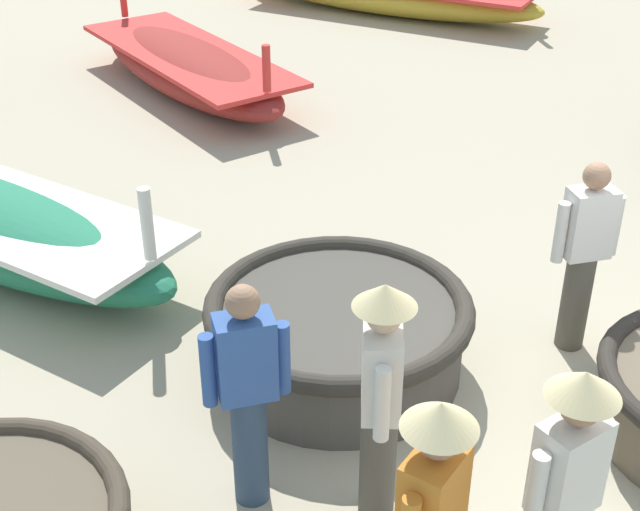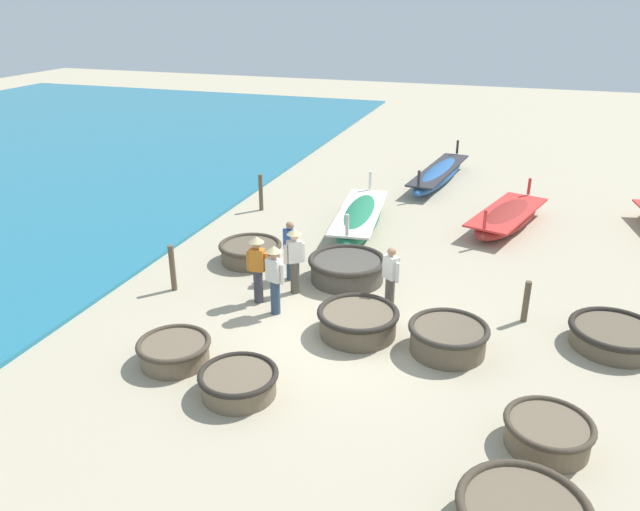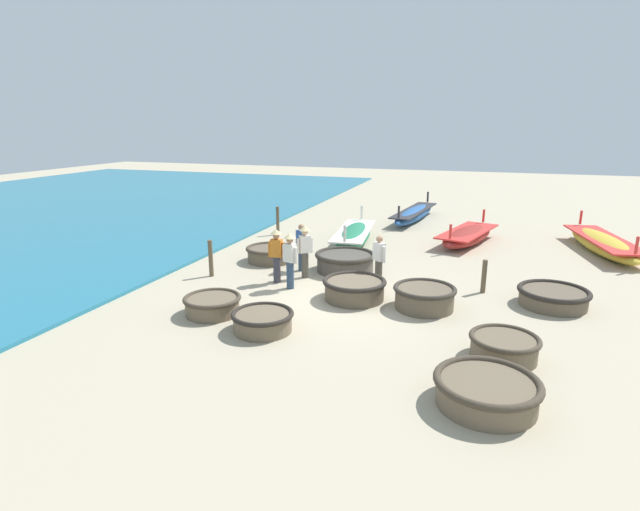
{
  "view_description": "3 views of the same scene",
  "coord_description": "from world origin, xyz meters",
  "px_view_note": "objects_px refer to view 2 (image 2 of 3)",
  "views": [
    {
      "loc": [
        -5.04,
        -0.69,
        4.17
      ],
      "look_at": [
        -0.42,
        2.99,
        0.72
      ],
      "focal_mm": 50.0,
      "sensor_mm": 36.0,
      "label": 1
    },
    {
      "loc": [
        3.25,
        -11.35,
        6.84
      ],
      "look_at": [
        -1.13,
        1.71,
        0.98
      ],
      "focal_mm": 35.0,
      "sensor_mm": 36.0,
      "label": 2
    },
    {
      "loc": [
        3.55,
        -12.69,
        4.77
      ],
      "look_at": [
        -1.2,
        1.5,
        0.77
      ],
      "focal_mm": 28.0,
      "sensor_mm": 36.0,
      "label": 3
    }
  ],
  "objects_px": {
    "coracle_nearest": "(548,432)",
    "long_boat_blue_hull": "(507,217)",
    "coracle_front_left": "(358,321)",
    "fisherman_standing_left": "(391,277)",
    "mooring_post_shoreline": "(261,192)",
    "coracle_upturned": "(239,382)",
    "coracle_far_right": "(250,251)",
    "coracle_weathered": "(347,268)",
    "fisherman_with_hat": "(275,275)",
    "fisherman_crouching": "(295,257)",
    "coracle_tilted": "(174,351)",
    "coracle_beside_post": "(614,335)",
    "mooring_post_inland": "(526,302)",
    "fisherman_hauling": "(290,249)",
    "long_boat_white_hull": "(359,218)",
    "long_boat_red_hull": "(439,174)",
    "mooring_post_mid_beach": "(172,268)",
    "fisherman_standing_right": "(257,265)",
    "coracle_center": "(448,337)"
  },
  "relations": [
    {
      "from": "coracle_beside_post",
      "to": "coracle_weathered",
      "type": "relative_size",
      "value": 0.93
    },
    {
      "from": "coracle_beside_post",
      "to": "coracle_front_left",
      "type": "distance_m",
      "value": 5.32
    },
    {
      "from": "long_boat_white_hull",
      "to": "fisherman_standing_left",
      "type": "distance_m",
      "value": 5.44
    },
    {
      "from": "mooring_post_inland",
      "to": "coracle_front_left",
      "type": "bearing_deg",
      "value": -152.91
    },
    {
      "from": "coracle_far_right",
      "to": "mooring_post_shoreline",
      "type": "xyz_separation_m",
      "value": [
        -1.46,
        4.1,
        0.33
      ]
    },
    {
      "from": "long_boat_white_hull",
      "to": "mooring_post_mid_beach",
      "type": "height_order",
      "value": "long_boat_white_hull"
    },
    {
      "from": "fisherman_with_hat",
      "to": "coracle_nearest",
      "type": "bearing_deg",
      "value": -25.62
    },
    {
      "from": "long_boat_blue_hull",
      "to": "mooring_post_shoreline",
      "type": "xyz_separation_m",
      "value": [
        -7.95,
        -0.9,
        0.29
      ]
    },
    {
      "from": "coracle_tilted",
      "to": "coracle_far_right",
      "type": "bearing_deg",
      "value": 97.34
    },
    {
      "from": "fisherman_crouching",
      "to": "fisherman_with_hat",
      "type": "height_order",
      "value": "same"
    },
    {
      "from": "coracle_weathered",
      "to": "mooring_post_inland",
      "type": "bearing_deg",
      "value": -10.41
    },
    {
      "from": "long_boat_white_hull",
      "to": "fisherman_with_hat",
      "type": "height_order",
      "value": "fisherman_with_hat"
    },
    {
      "from": "coracle_beside_post",
      "to": "fisherman_hauling",
      "type": "distance_m",
      "value": 7.64
    },
    {
      "from": "coracle_beside_post",
      "to": "fisherman_standing_left",
      "type": "xyz_separation_m",
      "value": [
        -4.78,
        0.11,
        0.57
      ]
    },
    {
      "from": "coracle_front_left",
      "to": "fisherman_standing_left",
      "type": "height_order",
      "value": "fisherman_standing_left"
    },
    {
      "from": "coracle_upturned",
      "to": "mooring_post_shoreline",
      "type": "xyz_separation_m",
      "value": [
        -3.79,
        9.77,
        0.36
      ]
    },
    {
      "from": "coracle_weathered",
      "to": "fisherman_with_hat",
      "type": "xyz_separation_m",
      "value": [
        -1.06,
        -2.22,
        0.61
      ]
    },
    {
      "from": "coracle_upturned",
      "to": "coracle_far_right",
      "type": "relative_size",
      "value": 0.86
    },
    {
      "from": "coracle_nearest",
      "to": "fisherman_crouching",
      "type": "bearing_deg",
      "value": 145.83
    },
    {
      "from": "fisherman_standing_left",
      "to": "fisherman_with_hat",
      "type": "relative_size",
      "value": 0.94
    },
    {
      "from": "fisherman_standing_left",
      "to": "coracle_beside_post",
      "type": "bearing_deg",
      "value": -1.35
    },
    {
      "from": "coracle_front_left",
      "to": "coracle_weathered",
      "type": "xyz_separation_m",
      "value": [
        -0.98,
        2.54,
        0.03
      ]
    },
    {
      "from": "fisherman_hauling",
      "to": "mooring_post_shoreline",
      "type": "bearing_deg",
      "value": 121.19
    },
    {
      "from": "long_boat_white_hull",
      "to": "fisherman_standing_left",
      "type": "bearing_deg",
      "value": -67.47
    },
    {
      "from": "long_boat_white_hull",
      "to": "fisherman_standing_left",
      "type": "relative_size",
      "value": 3.18
    },
    {
      "from": "coracle_nearest",
      "to": "mooring_post_mid_beach",
      "type": "xyz_separation_m",
      "value": [
        -8.76,
        3.16,
        0.31
      ]
    },
    {
      "from": "fisherman_with_hat",
      "to": "mooring_post_shoreline",
      "type": "bearing_deg",
      "value": 116.01
    },
    {
      "from": "long_boat_blue_hull",
      "to": "mooring_post_inland",
      "type": "bearing_deg",
      "value": -83.28
    },
    {
      "from": "fisherman_with_hat",
      "to": "long_boat_red_hull",
      "type": "bearing_deg",
      "value": 80.71
    },
    {
      "from": "long_boat_red_hull",
      "to": "fisherman_standing_right",
      "type": "distance_m",
      "value": 11.76
    },
    {
      "from": "fisherman_crouching",
      "to": "mooring_post_shoreline",
      "type": "distance_m",
      "value": 6.42
    },
    {
      "from": "coracle_nearest",
      "to": "mooring_post_shoreline",
      "type": "distance_m",
      "value": 13.19
    },
    {
      "from": "coracle_far_right",
      "to": "coracle_weathered",
      "type": "bearing_deg",
      "value": -6.7
    },
    {
      "from": "coracle_nearest",
      "to": "long_boat_blue_hull",
      "type": "height_order",
      "value": "long_boat_blue_hull"
    },
    {
      "from": "coracle_front_left",
      "to": "fisherman_hauling",
      "type": "relative_size",
      "value": 1.13
    },
    {
      "from": "fisherman_crouching",
      "to": "coracle_nearest",
      "type": "bearing_deg",
      "value": -34.17
    },
    {
      "from": "coracle_far_right",
      "to": "coracle_front_left",
      "type": "relative_size",
      "value": 0.97
    },
    {
      "from": "coracle_far_right",
      "to": "coracle_front_left",
      "type": "distance_m",
      "value": 4.78
    },
    {
      "from": "coracle_center",
      "to": "fisherman_standing_right",
      "type": "relative_size",
      "value": 0.99
    },
    {
      "from": "coracle_nearest",
      "to": "fisherman_standing_left",
      "type": "height_order",
      "value": "fisherman_standing_left"
    },
    {
      "from": "coracle_tilted",
      "to": "mooring_post_inland",
      "type": "relative_size",
      "value": 1.51
    },
    {
      "from": "coracle_upturned",
      "to": "coracle_nearest",
      "type": "bearing_deg",
      "value": 3.05
    },
    {
      "from": "mooring_post_shoreline",
      "to": "coracle_front_left",
      "type": "bearing_deg",
      "value": -52.82
    },
    {
      "from": "coracle_nearest",
      "to": "coracle_front_left",
      "type": "height_order",
      "value": "coracle_front_left"
    },
    {
      "from": "long_boat_white_hull",
      "to": "mooring_post_shoreline",
      "type": "bearing_deg",
      "value": 169.43
    },
    {
      "from": "coracle_far_right",
      "to": "coracle_front_left",
      "type": "height_order",
      "value": "coracle_front_left"
    },
    {
      "from": "coracle_nearest",
      "to": "coracle_weathered",
      "type": "relative_size",
      "value": 0.72
    },
    {
      "from": "fisherman_with_hat",
      "to": "fisherman_crouching",
      "type": "bearing_deg",
      "value": 87.74
    },
    {
      "from": "coracle_upturned",
      "to": "fisherman_hauling",
      "type": "relative_size",
      "value": 0.94
    },
    {
      "from": "fisherman_standing_right",
      "to": "mooring_post_shoreline",
      "type": "xyz_separation_m",
      "value": [
        -2.65,
        6.25,
        -0.34
      ]
    }
  ]
}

